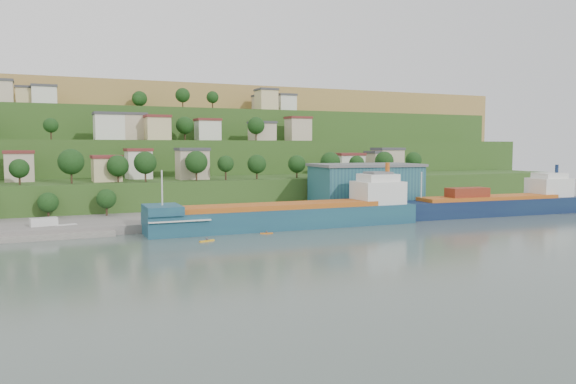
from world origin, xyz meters
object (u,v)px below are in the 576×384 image
cargo_ship_near (295,216)px  kayak_orange (267,233)px  caravan (44,224)px  cargo_ship_far (500,206)px  warehouse (365,185)px

cargo_ship_near → kayak_orange: (-10.27, -6.90, -2.59)m
caravan → cargo_ship_far: bearing=-16.1°
cargo_ship_far → kayak_orange: size_ratio=20.85×
cargo_ship_near → kayak_orange: size_ratio=23.61×
cargo_ship_far → caravan: (-122.85, 12.80, -0.04)m
cargo_ship_far → warehouse: warehouse is taller
caravan → kayak_orange: size_ratio=1.97×
cargo_ship_near → caravan: bearing=169.4°
cargo_ship_near → caravan: (-56.86, 12.15, -0.27)m
cargo_ship_near → cargo_ship_far: size_ratio=1.13×
cargo_ship_near → warehouse: 36.12m
caravan → kayak_orange: caravan is taller
cargo_ship_near → caravan: cargo_ship_near is taller
warehouse → kayak_orange: (-41.35, -24.43, -8.22)m
caravan → cargo_ship_near: bearing=-22.2°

